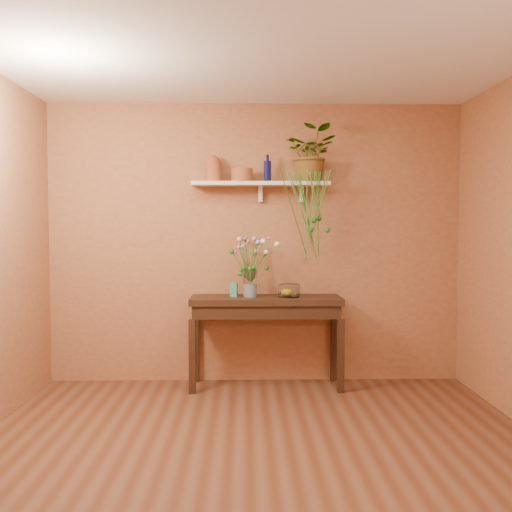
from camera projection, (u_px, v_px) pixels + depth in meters
The scene contains 13 objects.
room at pixel (261, 253), 3.53m from camera, with size 4.04×4.04×2.70m.
sideboard at pixel (266, 310), 5.31m from camera, with size 1.41×0.45×0.86m.
wall_shelf at pixel (262, 184), 5.37m from camera, with size 1.30×0.24×0.19m.
terracotta_jug at pixel (213, 169), 5.37m from camera, with size 0.16×0.16×0.25m.
terracotta_pot at pixel (242, 175), 5.33m from camera, with size 0.20×0.20×0.12m, color #A65B31.
blue_bottle at pixel (267, 171), 5.36m from camera, with size 0.09×0.09×0.26m.
spider_plant at pixel (312, 154), 5.36m from camera, with size 0.47×0.41×0.52m, color #1D671A.
plant_fronds at pixel (313, 214), 5.23m from camera, with size 0.48×0.36×0.83m.
glass_vase at pixel (250, 285), 5.27m from camera, with size 0.13×0.13×0.27m.
bouquet at pixel (252, 252), 5.24m from camera, with size 0.47×0.53×0.43m.
glass_bowl at pixel (289, 291), 5.29m from camera, with size 0.20×0.20×0.12m.
lemon at pixel (288, 292), 5.29m from camera, with size 0.08×0.08×0.08m, color yellow.
carton at pixel (234, 290), 5.31m from camera, with size 0.06×0.05×0.13m, color teal.
Camera 1 is at (-0.10, -3.52, 1.52)m, focal length 39.75 mm.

